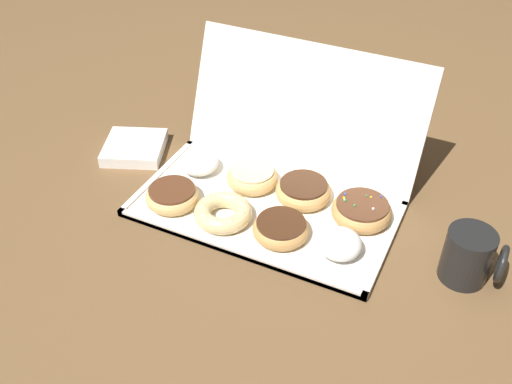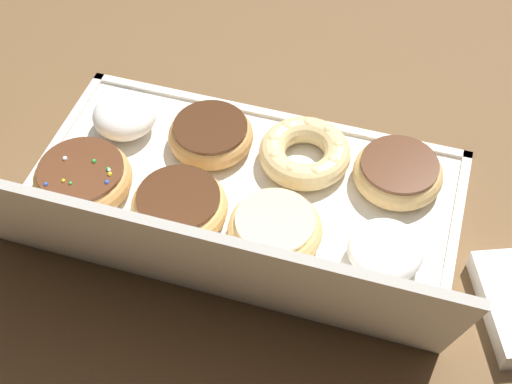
{
  "view_description": "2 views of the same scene",
  "coord_description": "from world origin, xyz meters",
  "px_view_note": "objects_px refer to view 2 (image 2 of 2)",
  "views": [
    {
      "loc": [
        0.38,
        -0.83,
        0.79
      ],
      "look_at": [
        -0.01,
        -0.02,
        0.06
      ],
      "focal_mm": 40.8,
      "sensor_mm": 36.0,
      "label": 1
    },
    {
      "loc": [
        -0.19,
        0.57,
        0.72
      ],
      "look_at": [
        -0.02,
        0.03,
        0.05
      ],
      "focal_mm": 52.35,
      "sensor_mm": 36.0,
      "label": 2
    }
  ],
  "objects_px": {
    "chocolate_frosted_donut_0": "(398,172)",
    "powdered_filled_donut_3": "(124,116)",
    "donut_box": "(244,192)",
    "powdered_filled_donut_4": "(385,250)",
    "chocolate_frosted_donut_6": "(179,206)",
    "glazed_ring_donut_5": "(275,229)",
    "cruller_donut_1": "(305,152)",
    "sprinkle_donut_7": "(83,178)",
    "chocolate_frosted_donut_2": "(211,135)"
  },
  "relations": [
    {
      "from": "glazed_ring_donut_5",
      "to": "chocolate_frosted_donut_6",
      "type": "distance_m",
      "value": 0.12
    },
    {
      "from": "donut_box",
      "to": "powdered_filled_donut_3",
      "type": "xyz_separation_m",
      "value": [
        0.18,
        -0.06,
        0.03
      ]
    },
    {
      "from": "chocolate_frosted_donut_2",
      "to": "sprinkle_donut_7",
      "type": "xyz_separation_m",
      "value": [
        0.13,
        0.12,
        0.0
      ]
    },
    {
      "from": "chocolate_frosted_donut_0",
      "to": "sprinkle_donut_7",
      "type": "distance_m",
      "value": 0.39
    },
    {
      "from": "chocolate_frosted_donut_0",
      "to": "powdered_filled_donut_3",
      "type": "height_order",
      "value": "powdered_filled_donut_3"
    },
    {
      "from": "powdered_filled_donut_3",
      "to": "powdered_filled_donut_4",
      "type": "bearing_deg",
      "value": 162.96
    },
    {
      "from": "chocolate_frosted_donut_0",
      "to": "glazed_ring_donut_5",
      "type": "relative_size",
      "value": 1.0
    },
    {
      "from": "chocolate_frosted_donut_0",
      "to": "powdered_filled_donut_4",
      "type": "relative_size",
      "value": 1.29
    },
    {
      "from": "chocolate_frosted_donut_0",
      "to": "chocolate_frosted_donut_2",
      "type": "height_order",
      "value": "chocolate_frosted_donut_0"
    },
    {
      "from": "chocolate_frosted_donut_6",
      "to": "cruller_donut_1",
      "type": "bearing_deg",
      "value": -132.66
    },
    {
      "from": "glazed_ring_donut_5",
      "to": "cruller_donut_1",
      "type": "bearing_deg",
      "value": -91.08
    },
    {
      "from": "chocolate_frosted_donut_2",
      "to": "chocolate_frosted_donut_6",
      "type": "relative_size",
      "value": 0.95
    },
    {
      "from": "chocolate_frosted_donut_0",
      "to": "chocolate_frosted_donut_2",
      "type": "relative_size",
      "value": 1.01
    },
    {
      "from": "donut_box",
      "to": "chocolate_frosted_donut_2",
      "type": "relative_size",
      "value": 4.79
    },
    {
      "from": "chocolate_frosted_donut_0",
      "to": "powdered_filled_donut_3",
      "type": "relative_size",
      "value": 1.33
    },
    {
      "from": "chocolate_frosted_donut_6",
      "to": "powdered_filled_donut_3",
      "type": "bearing_deg",
      "value": -44.62
    },
    {
      "from": "cruller_donut_1",
      "to": "chocolate_frosted_donut_6",
      "type": "height_order",
      "value": "chocolate_frosted_donut_6"
    },
    {
      "from": "cruller_donut_1",
      "to": "sprinkle_donut_7",
      "type": "relative_size",
      "value": 0.97
    },
    {
      "from": "donut_box",
      "to": "glazed_ring_donut_5",
      "type": "xyz_separation_m",
      "value": [
        -0.06,
        0.06,
        0.02
      ]
    },
    {
      "from": "chocolate_frosted_donut_6",
      "to": "sprinkle_donut_7",
      "type": "height_order",
      "value": "sprinkle_donut_7"
    },
    {
      "from": "chocolate_frosted_donut_2",
      "to": "powdered_filled_donut_4",
      "type": "distance_m",
      "value": 0.28
    },
    {
      "from": "chocolate_frosted_donut_0",
      "to": "powdered_filled_donut_3",
      "type": "bearing_deg",
      "value": 1.52
    },
    {
      "from": "powdered_filled_donut_3",
      "to": "powdered_filled_donut_4",
      "type": "xyz_separation_m",
      "value": [
        -0.37,
        0.11,
        -0.0
      ]
    },
    {
      "from": "cruller_donut_1",
      "to": "chocolate_frosted_donut_2",
      "type": "relative_size",
      "value": 1.06
    },
    {
      "from": "chocolate_frosted_donut_2",
      "to": "glazed_ring_donut_5",
      "type": "relative_size",
      "value": 1.0
    },
    {
      "from": "powdered_filled_donut_3",
      "to": "sprinkle_donut_7",
      "type": "height_order",
      "value": "powdered_filled_donut_3"
    },
    {
      "from": "donut_box",
      "to": "powdered_filled_donut_4",
      "type": "distance_m",
      "value": 0.2
    },
    {
      "from": "donut_box",
      "to": "sprinkle_donut_7",
      "type": "height_order",
      "value": "sprinkle_donut_7"
    },
    {
      "from": "donut_box",
      "to": "cruller_donut_1",
      "type": "relative_size",
      "value": 4.52
    },
    {
      "from": "powdered_filled_donut_4",
      "to": "chocolate_frosted_donut_6",
      "type": "relative_size",
      "value": 0.74
    },
    {
      "from": "cruller_donut_1",
      "to": "powdered_filled_donut_3",
      "type": "relative_size",
      "value": 1.4
    },
    {
      "from": "chocolate_frosted_donut_0",
      "to": "chocolate_frosted_donut_2",
      "type": "xyz_separation_m",
      "value": [
        0.24,
        0.01,
        -0.0
      ]
    },
    {
      "from": "cruller_donut_1",
      "to": "glazed_ring_donut_5",
      "type": "height_order",
      "value": "glazed_ring_donut_5"
    },
    {
      "from": "powdered_filled_donut_4",
      "to": "chocolate_frosted_donut_6",
      "type": "bearing_deg",
      "value": 1.83
    },
    {
      "from": "chocolate_frosted_donut_0",
      "to": "powdered_filled_donut_4",
      "type": "bearing_deg",
      "value": 93.06
    },
    {
      "from": "powdered_filled_donut_3",
      "to": "glazed_ring_donut_5",
      "type": "xyz_separation_m",
      "value": [
        -0.24,
        0.12,
        -0.0
      ]
    },
    {
      "from": "chocolate_frosted_donut_0",
      "to": "chocolate_frosted_donut_6",
      "type": "distance_m",
      "value": 0.27
    },
    {
      "from": "powdered_filled_donut_4",
      "to": "glazed_ring_donut_5",
      "type": "distance_m",
      "value": 0.13
    },
    {
      "from": "chocolate_frosted_donut_6",
      "to": "sprinkle_donut_7",
      "type": "relative_size",
      "value": 0.96
    },
    {
      "from": "donut_box",
      "to": "chocolate_frosted_donut_0",
      "type": "xyz_separation_m",
      "value": [
        -0.18,
        -0.07,
        0.02
      ]
    },
    {
      "from": "donut_box",
      "to": "powdered_filled_donut_3",
      "type": "distance_m",
      "value": 0.19
    },
    {
      "from": "cruller_donut_1",
      "to": "chocolate_frosted_donut_2",
      "type": "height_order",
      "value": "same"
    },
    {
      "from": "powdered_filled_donut_3",
      "to": "sprinkle_donut_7",
      "type": "distance_m",
      "value": 0.11
    },
    {
      "from": "cruller_donut_1",
      "to": "chocolate_frosted_donut_6",
      "type": "bearing_deg",
      "value": 47.34
    },
    {
      "from": "powdered_filled_donut_3",
      "to": "sprinkle_donut_7",
      "type": "xyz_separation_m",
      "value": [
        0.01,
        0.11,
        -0.0
      ]
    },
    {
      "from": "powdered_filled_donut_4",
      "to": "glazed_ring_donut_5",
      "type": "xyz_separation_m",
      "value": [
        0.13,
        0.01,
        -0.0
      ]
    },
    {
      "from": "powdered_filled_donut_4",
      "to": "sprinkle_donut_7",
      "type": "xyz_separation_m",
      "value": [
        0.37,
        0.0,
        -0.0
      ]
    },
    {
      "from": "chocolate_frosted_donut_2",
      "to": "powdered_filled_donut_3",
      "type": "xyz_separation_m",
      "value": [
        0.12,
        0.0,
        0.0
      ]
    },
    {
      "from": "powdered_filled_donut_4",
      "to": "glazed_ring_donut_5",
      "type": "relative_size",
      "value": 0.78
    },
    {
      "from": "powdered_filled_donut_3",
      "to": "chocolate_frosted_donut_6",
      "type": "bearing_deg",
      "value": 135.38
    }
  ]
}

